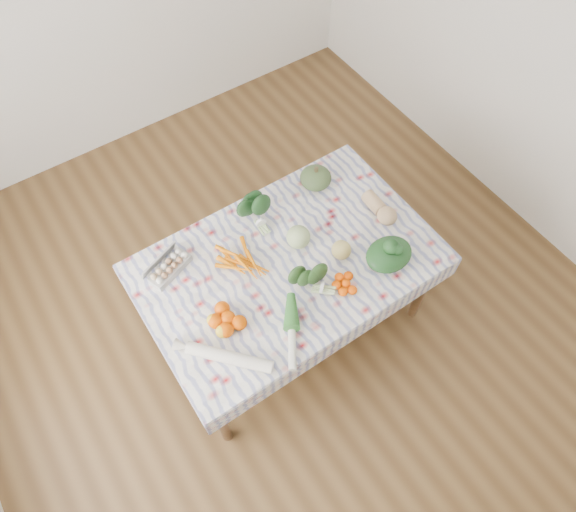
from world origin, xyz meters
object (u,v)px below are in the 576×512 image
(kabocha_squash, at_px, (316,178))
(butternut_squash, at_px, (380,208))
(dining_table, at_px, (288,269))
(egg_carton, at_px, (170,268))
(cabbage, at_px, (298,237))
(grapefruit, at_px, (341,250))

(kabocha_squash, relative_size, butternut_squash, 0.78)
(dining_table, height_order, kabocha_squash, kabocha_squash)
(kabocha_squash, xyz_separation_m, butternut_squash, (0.19, -0.39, -0.01))
(egg_carton, xyz_separation_m, cabbage, (0.69, -0.24, 0.03))
(egg_carton, relative_size, kabocha_squash, 1.34)
(egg_carton, bearing_deg, dining_table, -48.75)
(cabbage, distance_m, grapefruit, 0.25)
(egg_carton, height_order, cabbage, cabbage)
(kabocha_squash, distance_m, grapefruit, 0.54)
(egg_carton, relative_size, cabbage, 1.89)
(dining_table, xyz_separation_m, egg_carton, (-0.57, 0.31, 0.12))
(kabocha_squash, relative_size, grapefruit, 1.73)
(kabocha_squash, bearing_deg, egg_carton, -176.63)
(dining_table, relative_size, kabocha_squash, 8.29)
(cabbage, height_order, grapefruit, cabbage)
(kabocha_squash, height_order, cabbage, cabbage)
(egg_carton, relative_size, grapefruit, 2.31)
(kabocha_squash, height_order, butternut_squash, kabocha_squash)
(cabbage, relative_size, grapefruit, 1.22)
(dining_table, height_order, butternut_squash, butternut_squash)
(cabbage, bearing_deg, egg_carton, 160.60)
(egg_carton, bearing_deg, cabbage, -39.79)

